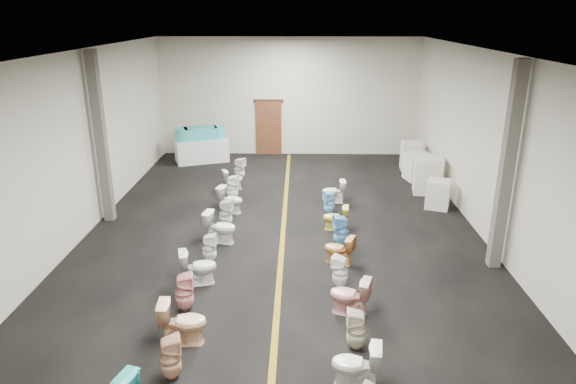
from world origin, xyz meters
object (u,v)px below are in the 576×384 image
object	(u,v)px
toilet_left_1	(170,358)
toilet_right_7	(336,218)
bathtub	(201,134)
toilet_right_6	(341,231)
toilet_right_5	(339,249)
toilet_left_4	(198,267)
toilet_left_9	(232,188)
display_table	(202,150)
toilet_left_2	(183,322)
toilet_left_3	(184,292)
toilet_right_8	(329,203)
toilet_left_6	(220,227)
toilet_right_1	(356,365)
appliance_crate_a	(438,194)
toilet_right_3	(350,296)
toilet_right_4	(340,272)
toilet_right_2	(356,330)
toilet_right_9	(334,191)
appliance_crate_d	(411,156)
toilet_left_10	(233,180)
toilet_left_11	(239,169)
appliance_crate_c	(418,167)
toilet_left_8	(230,200)
appliance_crate_b	(428,175)
toilet_left_5	(209,248)
toilet_left_7	(226,213)

from	to	relation	value
toilet_left_1	toilet_right_7	size ratio (longest dim) A/B	1.12
bathtub	toilet_right_6	world-z (taller)	bathtub
bathtub	toilet_right_5	size ratio (longest dim) A/B	2.62
toilet_left_4	toilet_left_9	world-z (taller)	toilet_left_9
display_table	toilet_left_2	bearing A→B (deg)	-81.27
toilet_left_3	toilet_left_9	world-z (taller)	toilet_left_9
display_table	toilet_right_8	distance (m)	6.99
toilet_left_6	toilet_right_1	world-z (taller)	toilet_left_6
appliance_crate_a	toilet_right_6	bearing A→B (deg)	-138.03
toilet_left_1	toilet_right_3	bearing A→B (deg)	-75.81
toilet_left_1	toilet_right_4	bearing A→B (deg)	-63.13
toilet_left_6	toilet_right_7	world-z (taller)	toilet_left_6
toilet_right_1	toilet_right_2	xyz separation A→B (m)	(0.10, 0.92, -0.01)
toilet_left_6	toilet_right_3	xyz separation A→B (m)	(2.87, -3.13, -0.01)
display_table	toilet_right_3	world-z (taller)	display_table
display_table	toilet_right_2	xyz separation A→B (m)	(4.65, -11.41, -0.06)
toilet_right_5	toilet_right_9	distance (m)	3.92
bathtub	toilet_right_5	world-z (taller)	bathtub
toilet_right_3	toilet_right_9	size ratio (longest dim) A/B	1.10
toilet_left_2	toilet_right_7	distance (m)	5.70
toilet_right_7	toilet_right_9	xyz separation A→B (m)	(0.07, 2.01, 0.02)
toilet_right_7	toilet_right_9	size ratio (longest dim) A/B	0.95
appliance_crate_d	toilet_left_10	world-z (taller)	appliance_crate_d
appliance_crate_d	toilet_right_7	distance (m)	6.27
toilet_left_11	toilet_right_1	size ratio (longest dim) A/B	1.04
toilet_right_5	toilet_left_1	bearing A→B (deg)	-12.34
appliance_crate_c	toilet_left_8	xyz separation A→B (m)	(-5.92, -3.12, -0.07)
appliance_crate_c	toilet_left_1	xyz separation A→B (m)	(-5.95, -10.12, -0.07)
toilet_left_10	toilet_right_8	xyz separation A→B (m)	(2.95, -2.07, 0.01)
appliance_crate_d	toilet_left_9	world-z (taller)	appliance_crate_d
toilet_left_8	appliance_crate_b	bearing A→B (deg)	-52.22
toilet_left_9	toilet_left_11	bearing A→B (deg)	7.14
toilet_right_8	toilet_left_2	bearing A→B (deg)	-46.70
display_table	toilet_left_11	bearing A→B (deg)	-53.68
toilet_left_5	toilet_left_7	xyz separation A→B (m)	(0.09, 2.02, 0.04)
toilet_left_9	toilet_right_5	distance (m)	4.97
toilet_right_6	toilet_right_8	distance (m)	2.10
toilet_left_7	toilet_left_11	bearing A→B (deg)	10.73
appliance_crate_c	toilet_left_2	world-z (taller)	appliance_crate_c
toilet_right_1	toilet_left_10	bearing A→B (deg)	-153.39
toilet_left_11	toilet_left_9	bearing A→B (deg)	-155.82
toilet_left_6	toilet_right_4	size ratio (longest dim) A/B	1.10
display_table	toilet_left_8	size ratio (longest dim) A/B	2.58
appliance_crate_b	toilet_left_11	size ratio (longest dim) A/B	1.44
toilet_left_9	toilet_right_3	distance (m)	6.76
bathtub	toilet_right_1	world-z (taller)	bathtub
toilet_left_8	toilet_right_6	size ratio (longest dim) A/B	0.92
appliance_crate_a	toilet_left_9	distance (m)	6.01
appliance_crate_d	toilet_right_4	xyz separation A→B (m)	(-3.15, -8.46, -0.14)
toilet_left_5	toilet_left_6	size ratio (longest dim) A/B	0.90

